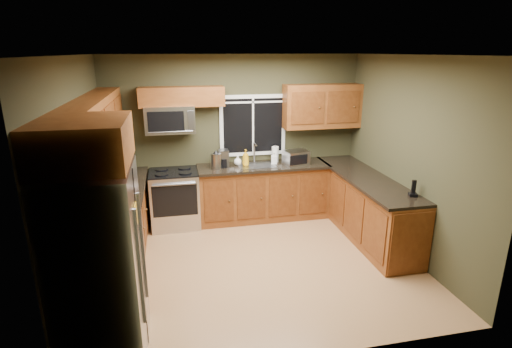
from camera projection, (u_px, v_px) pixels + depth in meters
name	position (u px, v px, depth m)	size (l,w,h in m)	color
floor	(258.00, 263.00, 5.40)	(4.20, 4.20, 0.00)	#A17147
ceiling	(258.00, 55.00, 4.60)	(4.20, 4.20, 0.00)	white
back_wall	(235.00, 138.00, 6.68)	(4.20, 4.20, 0.00)	#33321E
front_wall	(304.00, 226.00, 3.32)	(4.20, 4.20, 0.00)	#33321E
left_wall	(80.00, 178.00, 4.59)	(3.60, 3.60, 0.00)	#33321E
right_wall	(409.00, 158.00, 5.42)	(3.60, 3.60, 0.00)	#33321E
window	(253.00, 125.00, 6.67)	(1.12, 0.03, 1.02)	white
base_cabinets_left	(120.00, 229.00, 5.36)	(0.60, 2.65, 0.90)	brown
countertop_left	(118.00, 197.00, 5.22)	(0.65, 2.65, 0.04)	black
base_cabinets_back	(263.00, 193.00, 6.75)	(2.17, 0.60, 0.90)	brown
countertop_back	(264.00, 166.00, 6.59)	(2.17, 0.65, 0.04)	black
base_cabinets_peninsula	(365.00, 207.00, 6.13)	(0.60, 2.52, 0.90)	brown
countertop_peninsula	(365.00, 178.00, 5.99)	(0.65, 2.50, 0.04)	black
upper_cabinets_left	(97.00, 126.00, 4.91)	(0.33, 2.65, 0.72)	brown
upper_cabinets_back_left	(182.00, 97.00, 6.15)	(1.30, 0.33, 0.30)	brown
upper_cabinets_back_right	(322.00, 106.00, 6.67)	(1.30, 0.33, 0.72)	brown
upper_cabinet_over_fridge	(83.00, 143.00, 3.24)	(0.72, 0.90, 0.38)	brown
refrigerator	(99.00, 266.00, 3.58)	(0.74, 0.90, 1.80)	#B7B7BC
range	(175.00, 198.00, 6.43)	(0.76, 0.69, 0.94)	#B7B7BC
microwave	(170.00, 119.00, 6.18)	(0.76, 0.41, 0.42)	#B7B7BC
sink	(256.00, 165.00, 6.57)	(0.60, 0.42, 0.36)	slate
toaster_oven	(296.00, 158.00, 6.58)	(0.43, 0.37, 0.24)	#B7B7BC
coffee_maker	(223.00, 159.00, 6.46)	(0.17, 0.23, 0.28)	slate
kettle	(216.00, 160.00, 6.36)	(0.19, 0.19, 0.30)	#B7B7BC
paper_towel_roll	(275.00, 154.00, 6.73)	(0.12, 0.12, 0.30)	white
soap_bottle_a	(246.00, 158.00, 6.51)	(0.10, 0.11, 0.27)	gold
soap_bottle_b	(274.00, 158.00, 6.63)	(0.09, 0.09, 0.20)	white
soap_bottle_c	(238.00, 160.00, 6.56)	(0.13, 0.13, 0.16)	white
cordless_phone	(413.00, 191.00, 5.16)	(0.12, 0.12, 0.22)	black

